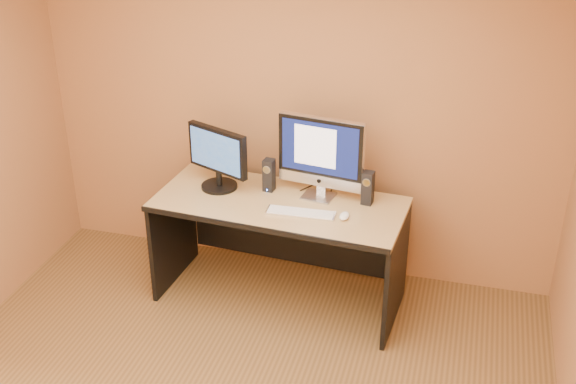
% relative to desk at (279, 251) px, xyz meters
% --- Properties ---
extents(walls, '(4.00, 4.00, 2.60)m').
position_rel_desk_xyz_m(walls, '(-0.01, -1.44, 0.89)').
color(walls, '#92633B').
rests_on(walls, ground).
extents(desk, '(1.83, 0.91, 0.82)m').
position_rel_desk_xyz_m(desk, '(0.00, 0.00, 0.00)').
color(desk, tan).
rests_on(desk, ground).
extents(imac, '(0.66, 0.32, 0.61)m').
position_rel_desk_xyz_m(imac, '(0.25, 0.15, 0.72)').
color(imac, silver).
rests_on(imac, desk).
extents(second_monitor, '(0.60, 0.46, 0.47)m').
position_rel_desk_xyz_m(second_monitor, '(-0.49, 0.11, 0.65)').
color(second_monitor, black).
rests_on(second_monitor, desk).
extents(speaker_left, '(0.08, 0.09, 0.25)m').
position_rel_desk_xyz_m(speaker_left, '(-0.12, 0.16, 0.53)').
color(speaker_left, black).
rests_on(speaker_left, desk).
extents(speaker_right, '(0.09, 0.09, 0.25)m').
position_rel_desk_xyz_m(speaker_right, '(0.61, 0.15, 0.53)').
color(speaker_right, black).
rests_on(speaker_right, desk).
extents(keyboard, '(0.48, 0.15, 0.02)m').
position_rel_desk_xyz_m(keyboard, '(0.19, -0.13, 0.42)').
color(keyboard, silver).
rests_on(keyboard, desk).
extents(mouse, '(0.07, 0.12, 0.04)m').
position_rel_desk_xyz_m(mouse, '(0.50, -0.11, 0.43)').
color(mouse, white).
rests_on(mouse, desk).
extents(cable_a, '(0.03, 0.24, 0.01)m').
position_rel_desk_xyz_m(cable_a, '(0.33, 0.24, 0.42)').
color(cable_a, black).
rests_on(cable_a, desk).
extents(cable_b, '(0.11, 0.18, 0.01)m').
position_rel_desk_xyz_m(cable_b, '(0.15, 0.29, 0.42)').
color(cable_b, black).
rests_on(cable_b, desk).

